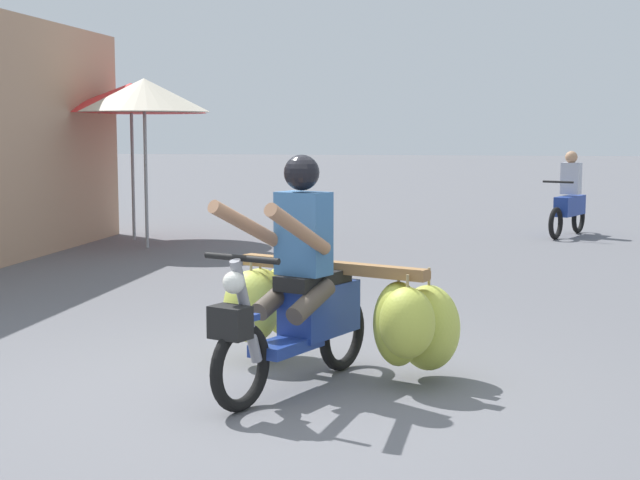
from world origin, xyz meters
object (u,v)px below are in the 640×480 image
Objects in this scene: motorbike_main_loaded at (327,306)px; market_umbrella_near_shop at (131,98)px; market_umbrella_further_along at (144,95)px; motorbike_distant_ahead_left at (569,202)px.

motorbike_main_loaded is 0.79× the size of market_umbrella_near_shop.
motorbike_main_loaded is 8.02m from market_umbrella_further_along.
market_umbrella_near_shop reaches higher than motorbike_main_loaded.
motorbike_main_loaded is 9.81m from motorbike_distant_ahead_left.
motorbike_main_loaded is at bearing -60.90° from market_umbrella_further_along.
market_umbrella_near_shop is at bearing 121.23° from market_umbrella_further_along.
market_umbrella_further_along reaches higher than motorbike_main_loaded.
market_umbrella_near_shop is (-6.88, -1.75, 1.67)m from motorbike_distant_ahead_left.
motorbike_main_loaded is 0.78× the size of market_umbrella_further_along.
motorbike_main_loaded is 9.04m from market_umbrella_near_shop.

